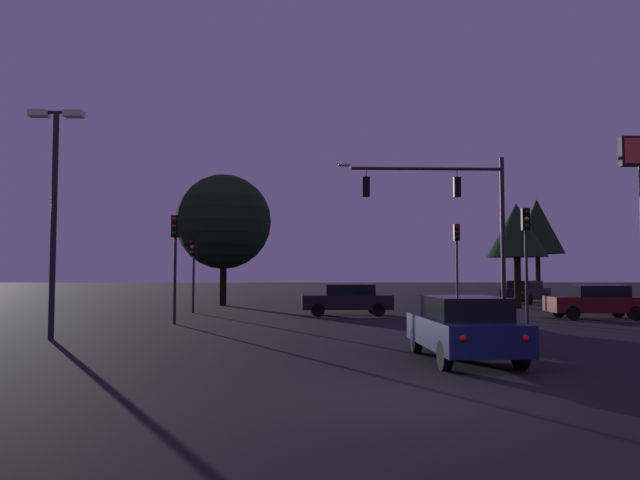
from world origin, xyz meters
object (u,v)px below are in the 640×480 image
Objects in this scene: traffic_signal_mast_arm at (455,206)px; tree_behind_sign at (537,227)px; traffic_light_corner_left at (193,260)px; car_crossing_left at (347,299)px; traffic_light_median at (457,250)px; car_crossing_right at (596,301)px; traffic_light_corner_right at (526,242)px; tree_left_far at (224,222)px; tree_center_horizon at (517,231)px; traffic_light_far_side at (175,247)px; car_far_lane at (526,291)px; car_nearside_lane at (463,327)px; parking_lot_lamp_post at (54,191)px.

traffic_signal_mast_arm is 21.88m from tree_behind_sign.
traffic_light_corner_left is 8.32m from car_crossing_left.
traffic_light_median reaches higher than traffic_light_corner_left.
car_crossing_right is at bearing -12.53° from car_crossing_left.
tree_left_far is (-14.05, 13.59, 1.97)m from traffic_light_corner_right.
traffic_light_corner_right is at bearing -49.11° from traffic_signal_mast_arm.
car_crossing_left is at bearing -50.19° from tree_left_far.
tree_behind_sign reaches higher than tree_center_horizon.
tree_behind_sign is at bearing 74.96° from car_crossing_right.
traffic_light_corner_left is 18.58m from tree_center_horizon.
car_crossing_left is at bearing 152.38° from traffic_signal_mast_arm.
traffic_signal_mast_arm is at bearing -43.00° from tree_left_far.
traffic_light_corner_left is at bearing -169.62° from tree_center_horizon.
tree_left_far reaches higher than tree_behind_sign.
tree_behind_sign is (9.14, 21.24, 2.30)m from traffic_light_corner_right.
car_crossing_left is 12.27m from tree_center_horizon.
traffic_light_far_side is 13.25m from tree_left_far.
traffic_light_corner_right is 8.86m from car_crossing_left.
traffic_light_far_side is 0.57× the size of tree_behind_sign.
traffic_light_corner_left is 0.82× the size of traffic_light_corner_right.
traffic_light_corner_right is at bearing -113.29° from tree_behind_sign.
tree_behind_sign is at bearing 58.78° from traffic_signal_mast_arm.
tree_behind_sign reaches higher than car_far_lane.
tree_center_horizon is at bearing 71.42° from traffic_light_corner_right.
car_crossing_right is at bearing 31.70° from traffic_light_corner_right.
car_far_lane is at bearing 65.96° from car_nearside_lane.
car_crossing_right is (6.31, 0.01, -4.27)m from traffic_signal_mast_arm.
car_nearside_lane is at bearing -83.39° from car_crossing_left.
tree_left_far is at bearing 157.62° from traffic_light_median.
traffic_light_far_side is 18.60m from car_crossing_right.
traffic_light_corner_right is at bearing -148.30° from car_crossing_right.
tree_behind_sign is (11.34, 18.70, 0.55)m from traffic_signal_mast_arm.
traffic_light_corner_left is 0.89× the size of car_nearside_lane.
tree_center_horizon is (-5.65, -10.85, -1.09)m from tree_behind_sign.
tree_behind_sign is at bearing 60.01° from car_far_lane.
traffic_light_corner_left reaches higher than car_nearside_lane.
parking_lot_lamp_post is at bearing -141.66° from traffic_light_median.
traffic_light_corner_left is 19.11m from car_nearside_lane.
car_far_lane is 0.71× the size of tree_center_horizon.
parking_lot_lamp_post is (-21.01, -7.30, 3.86)m from car_crossing_right.
traffic_light_corner_right is 0.65× the size of parking_lot_lamp_post.
traffic_light_corner_left is 16.32m from traffic_light_corner_right.
car_crossing_left and car_crossing_right have the same top height.
car_far_lane is (8.37, 13.56, -4.27)m from traffic_signal_mast_arm.
traffic_signal_mast_arm reaches higher than car_crossing_left.
tree_behind_sign reaches higher than traffic_signal_mast_arm.
car_nearside_lane is at bearing -21.76° from parking_lot_lamp_post.
traffic_signal_mast_arm is 16.21m from tree_left_far.
car_nearside_lane is 0.98× the size of car_crossing_left.
traffic_signal_mast_arm is at bearing 75.86° from car_nearside_lane.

